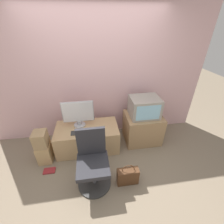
% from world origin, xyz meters
% --- Properties ---
extents(ground_plane, '(12.00, 12.00, 0.00)m').
position_xyz_m(ground_plane, '(0.00, 0.00, 0.00)').
color(ground_plane, '#7F705B').
extents(wall_back, '(4.40, 0.05, 2.60)m').
position_xyz_m(wall_back, '(0.00, 1.32, 1.30)').
color(wall_back, beige).
rests_on(wall_back, ground_plane).
extents(desk, '(1.19, 0.62, 0.50)m').
position_xyz_m(desk, '(-0.26, 0.81, 0.25)').
color(desk, tan).
rests_on(desk, ground_plane).
extents(side_stand, '(0.72, 0.59, 0.61)m').
position_xyz_m(side_stand, '(0.89, 0.88, 0.31)').
color(side_stand, '#A37F56').
rests_on(side_stand, ground_plane).
extents(main_monitor, '(0.58, 0.22, 0.51)m').
position_xyz_m(main_monitor, '(-0.39, 0.91, 0.76)').
color(main_monitor, '#B2B2B7').
rests_on(main_monitor, desk).
extents(keyboard, '(0.33, 0.13, 0.01)m').
position_xyz_m(keyboard, '(-0.37, 0.67, 0.50)').
color(keyboard, '#2D2D2D').
rests_on(keyboard, desk).
extents(mouse, '(0.06, 0.04, 0.03)m').
position_xyz_m(mouse, '(-0.14, 0.69, 0.51)').
color(mouse, silver).
rests_on(mouse, desk).
extents(crt_tv, '(0.56, 0.45, 0.39)m').
position_xyz_m(crt_tv, '(0.88, 0.89, 0.81)').
color(crt_tv, gray).
rests_on(crt_tv, side_stand).
extents(office_chair, '(0.52, 0.52, 0.95)m').
position_xyz_m(office_chair, '(-0.18, 0.03, 0.41)').
color(office_chair, '#333333').
rests_on(office_chair, ground_plane).
extents(cardboard_box_lower, '(0.24, 0.26, 0.36)m').
position_xyz_m(cardboard_box_lower, '(-1.04, 0.58, 0.18)').
color(cardboard_box_lower, tan).
rests_on(cardboard_box_lower, ground_plane).
extents(cardboard_box_upper, '(0.22, 0.24, 0.30)m').
position_xyz_m(cardboard_box_upper, '(-1.04, 0.58, 0.51)').
color(cardboard_box_upper, '#A3845B').
rests_on(cardboard_box_upper, cardboard_box_lower).
extents(handbag, '(0.34, 0.13, 0.41)m').
position_xyz_m(handbag, '(0.34, -0.09, 0.15)').
color(handbag, '#4C2D19').
rests_on(handbag, ground_plane).
extents(book, '(0.20, 0.12, 0.02)m').
position_xyz_m(book, '(-0.94, 0.31, 0.01)').
color(book, maroon).
rests_on(book, ground_plane).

